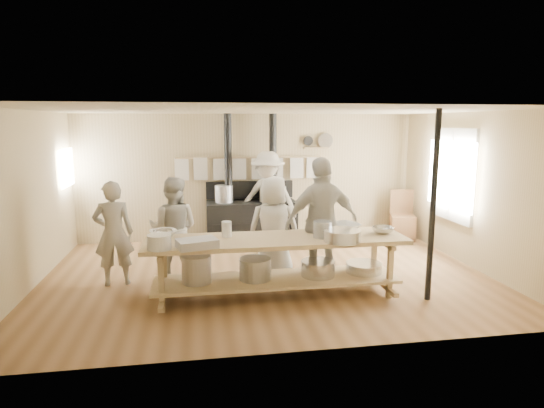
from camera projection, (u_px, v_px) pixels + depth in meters
name	position (u px, v px, depth m)	size (l,w,h in m)	color
ground	(267.00, 275.00, 7.29)	(7.00, 7.00, 0.00)	brown
room_shell	(267.00, 175.00, 7.01)	(7.00, 7.00, 7.00)	tan
window_right	(452.00, 175.00, 8.16)	(0.09, 1.50, 1.65)	beige
left_opening	(67.00, 168.00, 8.41)	(0.00, 0.90, 0.90)	white
stove	(251.00, 217.00, 9.26)	(1.90, 0.75, 2.60)	black
towel_rail	(249.00, 166.00, 9.35)	(3.00, 0.04, 0.47)	tan
back_wall_shelf	(318.00, 143.00, 9.54)	(0.63, 0.14, 0.32)	tan
prep_table	(276.00, 261.00, 6.32)	(3.60, 0.90, 0.85)	tan
support_post	(433.00, 207.00, 6.08)	(0.08, 0.08, 2.60)	black
cook_far_left	(114.00, 233.00, 6.76)	(0.58, 0.38, 1.58)	#B3AD9E
cook_left	(174.00, 229.00, 7.01)	(0.78, 0.61, 1.61)	#B3AD9E
cook_center	(274.00, 229.00, 6.94)	(0.80, 0.52, 1.64)	#B3AD9E
cook_right	(322.00, 223.00, 6.67)	(1.13, 0.47, 1.94)	#B3AD9E
cook_by_window	(268.00, 198.00, 9.07)	(1.21, 0.69, 1.87)	#B3AD9E
chair	(402.00, 225.00, 9.53)	(0.60, 0.60, 1.03)	brown
bowl_white_a	(163.00, 233.00, 6.34)	(0.37, 0.37, 0.09)	silver
bowl_steel_a	(163.00, 233.00, 6.34)	(0.28, 0.28, 0.09)	silver
bowl_white_b	(344.00, 227.00, 6.68)	(0.44, 0.44, 0.11)	silver
bowl_steel_b	(383.00, 230.00, 6.51)	(0.30, 0.30, 0.09)	silver
roasting_pan	(197.00, 243.00, 5.77)	(0.49, 0.33, 0.11)	#B2B2B7
mixing_bowl_large	(342.00, 236.00, 6.07)	(0.50, 0.50, 0.16)	silver
bucket_galv	(322.00, 229.00, 6.27)	(0.25, 0.25, 0.23)	gray
deep_bowl_enamel	(159.00, 242.00, 5.69)	(0.30, 0.30, 0.19)	silver
pitcher	(227.00, 229.00, 6.31)	(0.14, 0.14, 0.22)	silver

